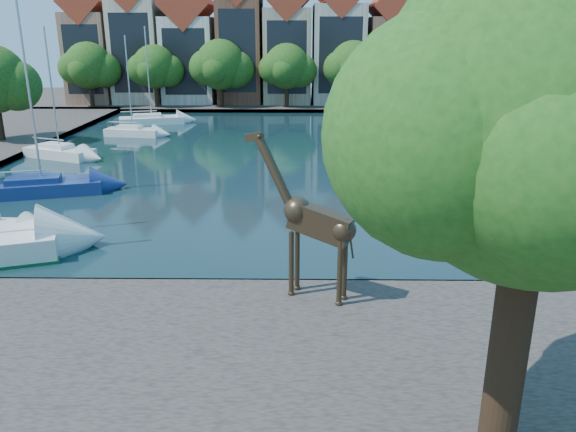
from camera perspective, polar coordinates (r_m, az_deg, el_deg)
name	(u,v)px	position (r m, az deg, el deg)	size (l,w,h in m)	color
ground	(214,290)	(21.61, -7.51, -7.50)	(160.00, 160.00, 0.00)	#38332B
water_basin	(256,156)	(44.34, -3.24, 6.14)	(38.00, 50.00, 0.08)	black
near_quay	(177,400)	(15.55, -11.26, -17.90)	(50.00, 14.00, 0.50)	#4B4441
far_quay	(272,103)	(75.85, -1.60, 11.38)	(60.00, 16.00, 0.50)	#4B4441
plane_tree	(546,128)	(11.33, 24.77, 8.16)	(8.32, 6.40, 10.62)	#332114
townhouse_west_end	(94,47)	(79.64, -19.11, 15.90)	(5.44, 9.18, 14.93)	#9A6B54
townhouse_west_mid	(140,40)	(77.86, -14.84, 16.89)	(5.94, 9.18, 16.79)	beige
townhouse_west_inner	(190,47)	(76.47, -9.88, 16.53)	(6.43, 9.18, 15.15)	silver
townhouse_center	(241,39)	(75.57, -4.84, 17.47)	(5.44, 9.18, 16.93)	brown
townhouse_east_inner	(287,44)	(75.26, -0.07, 17.05)	(5.94, 9.18, 15.79)	tan
townhouse_east_mid	(338,41)	(75.44, 5.11, 17.27)	(6.43, 9.18, 16.65)	beige
townhouse_east_end	(388,49)	(76.21, 10.17, 16.33)	(5.44, 9.18, 14.43)	brown
far_tree_far_west	(89,67)	(74.18, -19.52, 14.06)	(7.28, 5.60, 7.68)	#332114
far_tree_west	(155,68)	(71.89, -13.33, 14.40)	(6.76, 5.20, 7.36)	#332114
far_tree_mid_west	(221,66)	(70.42, -6.79, 14.86)	(7.80, 6.00, 8.00)	#332114
far_tree_mid_east	(288,68)	(69.87, -0.05, 14.82)	(7.02, 5.40, 7.52)	#332114
far_tree_east	(354,67)	(70.21, 6.73, 14.81)	(7.54, 5.80, 7.84)	#332114
far_tree_far_east	(421,68)	(71.47, 13.31, 14.39)	(6.76, 5.20, 7.36)	#332114
giraffe_statue	(312,221)	(18.89, 2.41, -0.50)	(3.73, 2.02, 5.63)	#392B1C
sailboat_left_b	(42,184)	(36.45, -23.71, 2.98)	(7.20, 4.17, 11.75)	navy
sailboat_left_c	(60,150)	(46.63, -22.19, 6.20)	(5.93, 4.03, 9.58)	silver
sailboat_left_d	(133,130)	(54.45, -15.49, 8.40)	(5.20, 2.42, 8.92)	silver
sailboat_left_e	(151,119)	(61.21, -13.70, 9.60)	(6.90, 4.04, 9.74)	white
sailboat_right_a	(462,192)	(33.36, 17.29, 2.36)	(5.78, 3.67, 10.41)	silver
sailboat_right_b	(496,185)	(35.54, 20.39, 2.96)	(7.72, 4.68, 11.55)	navy
sailboat_right_c	(436,139)	(49.69, 14.77, 7.57)	(6.12, 2.67, 8.75)	white
sailboat_right_d	(405,116)	(63.04, 11.84, 9.90)	(4.37, 2.62, 8.11)	white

